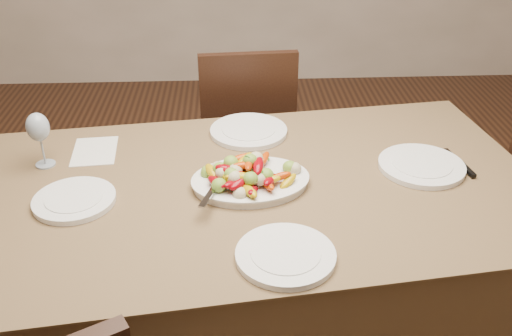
{
  "coord_description": "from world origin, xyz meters",
  "views": [
    {
      "loc": [
        -0.32,
        -1.38,
        1.73
      ],
      "look_at": [
        -0.24,
        0.17,
        0.82
      ],
      "focal_mm": 40.0,
      "sensor_mm": 36.0,
      "label": 1
    }
  ],
  "objects_px": {
    "plate_near": "(286,255)",
    "plate_far": "(249,131)",
    "plate_right": "(421,166)",
    "plate_left": "(74,200)",
    "chair_far": "(245,135)",
    "wine_glass": "(40,138)",
    "dining_table": "(256,275)",
    "serving_platter": "(250,182)"
  },
  "relations": [
    {
      "from": "chair_far",
      "to": "plate_right",
      "type": "relative_size",
      "value": 3.3
    },
    {
      "from": "dining_table",
      "to": "serving_platter",
      "type": "bearing_deg",
      "value": -164.82
    },
    {
      "from": "plate_left",
      "to": "wine_glass",
      "type": "xyz_separation_m",
      "value": [
        -0.15,
        0.24,
        0.09
      ]
    },
    {
      "from": "plate_near",
      "to": "serving_platter",
      "type": "bearing_deg",
      "value": 102.05
    },
    {
      "from": "plate_far",
      "to": "wine_glass",
      "type": "xyz_separation_m",
      "value": [
        -0.7,
        -0.2,
        0.09
      ]
    },
    {
      "from": "chair_far",
      "to": "wine_glass",
      "type": "bearing_deg",
      "value": 42.88
    },
    {
      "from": "chair_far",
      "to": "plate_right",
      "type": "distance_m",
      "value": 1.05
    },
    {
      "from": "dining_table",
      "to": "plate_far",
      "type": "xyz_separation_m",
      "value": [
        -0.01,
        0.36,
        0.39
      ]
    },
    {
      "from": "plate_right",
      "to": "wine_glass",
      "type": "height_order",
      "value": "wine_glass"
    },
    {
      "from": "serving_platter",
      "to": "plate_near",
      "type": "relative_size",
      "value": 1.36
    },
    {
      "from": "chair_far",
      "to": "plate_near",
      "type": "xyz_separation_m",
      "value": [
        0.07,
        -1.28,
        0.29
      ]
    },
    {
      "from": "plate_left",
      "to": "plate_right",
      "type": "height_order",
      "value": "same"
    },
    {
      "from": "dining_table",
      "to": "wine_glass",
      "type": "height_order",
      "value": "wine_glass"
    },
    {
      "from": "serving_platter",
      "to": "plate_right",
      "type": "distance_m",
      "value": 0.59
    },
    {
      "from": "plate_far",
      "to": "wine_glass",
      "type": "relative_size",
      "value": 1.41
    },
    {
      "from": "plate_far",
      "to": "wine_glass",
      "type": "bearing_deg",
      "value": -163.74
    },
    {
      "from": "plate_right",
      "to": "plate_left",
      "type": "bearing_deg",
      "value": -172.17
    },
    {
      "from": "plate_left",
      "to": "wine_glass",
      "type": "distance_m",
      "value": 0.3
    },
    {
      "from": "chair_far",
      "to": "plate_left",
      "type": "xyz_separation_m",
      "value": [
        -0.55,
        -0.99,
        0.29
      ]
    },
    {
      "from": "dining_table",
      "to": "plate_far",
      "type": "relative_size",
      "value": 6.36
    },
    {
      "from": "serving_platter",
      "to": "plate_right",
      "type": "xyz_separation_m",
      "value": [
        0.58,
        0.08,
        -0.0
      ]
    },
    {
      "from": "dining_table",
      "to": "plate_right",
      "type": "relative_size",
      "value": 6.4
    },
    {
      "from": "plate_left",
      "to": "chair_far",
      "type": "bearing_deg",
      "value": 60.95
    },
    {
      "from": "serving_platter",
      "to": "plate_near",
      "type": "distance_m",
      "value": 0.38
    },
    {
      "from": "wine_glass",
      "to": "serving_platter",
      "type": "bearing_deg",
      "value": -13.42
    },
    {
      "from": "plate_far",
      "to": "serving_platter",
      "type": "bearing_deg",
      "value": -91.22
    },
    {
      "from": "chair_far",
      "to": "plate_near",
      "type": "relative_size",
      "value": 3.54
    },
    {
      "from": "wine_glass",
      "to": "plate_far",
      "type": "bearing_deg",
      "value": 16.26
    },
    {
      "from": "plate_near",
      "to": "wine_glass",
      "type": "distance_m",
      "value": 0.94
    },
    {
      "from": "plate_near",
      "to": "plate_far",
      "type": "bearing_deg",
      "value": 95.47
    },
    {
      "from": "serving_platter",
      "to": "wine_glass",
      "type": "height_order",
      "value": "wine_glass"
    },
    {
      "from": "dining_table",
      "to": "plate_left",
      "type": "height_order",
      "value": "plate_left"
    },
    {
      "from": "plate_right",
      "to": "serving_platter",
      "type": "bearing_deg",
      "value": -171.97
    },
    {
      "from": "plate_right",
      "to": "wine_glass",
      "type": "xyz_separation_m",
      "value": [
        -1.27,
        0.08,
        0.09
      ]
    },
    {
      "from": "plate_left",
      "to": "plate_near",
      "type": "bearing_deg",
      "value": -25.43
    },
    {
      "from": "plate_near",
      "to": "chair_far",
      "type": "bearing_deg",
      "value": 93.18
    },
    {
      "from": "dining_table",
      "to": "plate_near",
      "type": "bearing_deg",
      "value": -80.77
    },
    {
      "from": "chair_far",
      "to": "plate_right",
      "type": "xyz_separation_m",
      "value": [
        0.57,
        -0.83,
        0.29
      ]
    },
    {
      "from": "dining_table",
      "to": "plate_right",
      "type": "bearing_deg",
      "value": 7.8
    },
    {
      "from": "plate_left",
      "to": "plate_far",
      "type": "bearing_deg",
      "value": 38.8
    },
    {
      "from": "plate_right",
      "to": "plate_far",
      "type": "bearing_deg",
      "value": 153.32
    },
    {
      "from": "plate_near",
      "to": "plate_right",
      "type": "bearing_deg",
      "value": 41.83
    }
  ]
}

